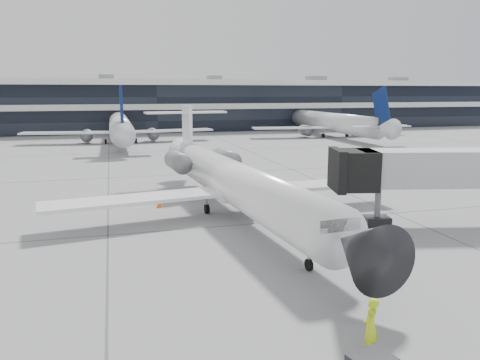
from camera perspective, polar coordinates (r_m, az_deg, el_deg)
name	(u,v)px	position (r m, az deg, el deg)	size (l,w,h in m)	color
ground	(262,223)	(31.53, 2.74, -5.29)	(220.00, 220.00, 0.00)	gray
terminal	(153,108)	(111.25, -10.60, 8.68)	(170.00, 22.00, 10.00)	black
bg_jet_center	(121,142)	(84.25, -14.33, 4.50)	(32.00, 40.00, 9.60)	silver
bg_jet_right	(330,136)	(93.89, 10.97, 5.25)	(32.00, 40.00, 9.60)	silver
regional_jet	(233,181)	(32.84, -0.83, -0.07)	(25.79, 32.22, 7.44)	white
jet_bridge	(468,169)	(33.79, 26.08, 1.26)	(16.04, 6.39, 5.18)	silver
ramp_worker	(370,326)	(16.94, 15.62, -16.77)	(0.73, 0.48, 1.99)	#C2E317
traffic_cone	(159,203)	(36.20, -9.80, -2.84)	(0.55, 0.55, 0.62)	orange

